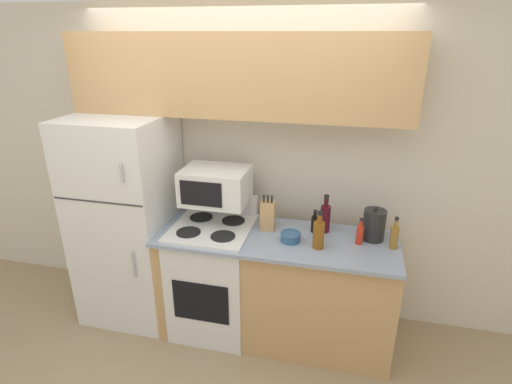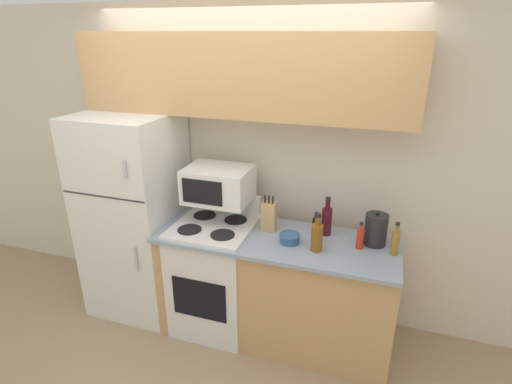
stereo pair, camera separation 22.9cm
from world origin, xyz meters
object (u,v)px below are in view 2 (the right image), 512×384
kettle (376,229)px  bottle_hot_sauce (360,238)px  bottle_vinegar (395,242)px  bottle_whiskey (317,236)px  knife_block (269,216)px  bottle_wine_red (327,220)px  bottle_soy_sauce (316,226)px  refrigerator (135,215)px  bowl (290,238)px  stove (216,274)px  microwave (218,184)px

kettle → bottle_hot_sauce: bearing=-135.2°
bottle_vinegar → kettle: bearing=141.7°
bottle_whiskey → knife_block: bearing=154.2°
bottle_wine_red → bottle_soy_sauce: bearing=-163.6°
refrigerator → bottle_whiskey: size_ratio=6.20×
bottle_wine_red → bottle_hot_sauce: bearing=-27.5°
bottle_wine_red → bottle_soy_sauce: size_ratio=1.67×
knife_block → bowl: knife_block is taller
bottle_soy_sauce → knife_block: bearing=-173.1°
stove → bottle_hot_sauce: bearing=1.5°
microwave → bowl: bearing=-14.3°
microwave → bottle_vinegar: size_ratio=2.08×
bowl → knife_block: bearing=143.7°
stove → kettle: (1.21, 0.13, 0.54)m
stove → knife_block: (0.42, 0.10, 0.54)m
bowl → bottle_vinegar: bearing=5.3°
stove → bottle_whiskey: (0.83, -0.10, 0.54)m
bottle_whiskey → bottle_soy_sauce: size_ratio=1.56×
bottle_soy_sauce → refrigerator: bearing=-177.1°
bottle_whiskey → refrigerator: bearing=174.2°
knife_block → bottle_vinegar: size_ratio=1.20×
microwave → bottle_wine_red: size_ratio=1.66×
refrigerator → bowl: (1.38, -0.11, 0.07)m
refrigerator → knife_block: size_ratio=6.04×
refrigerator → bottle_wine_red: (1.61, 0.10, 0.15)m
bottle_soy_sauce → kettle: 0.43m
bowl → bottle_wine_red: 0.32m
microwave → bowl: (0.62, -0.16, -0.28)m
stove → microwave: size_ratio=2.17×
refrigerator → bottle_whiskey: refrigerator is taller
bottle_vinegar → bowl: bearing=-174.7°
microwave → knife_block: bearing=-1.4°
bottle_soy_sauce → bottle_wine_red: bearing=16.4°
refrigerator → microwave: size_ratio=3.48×
microwave → kettle: (1.20, 0.02, -0.21)m
stove → bottle_vinegar: size_ratio=4.53×
bottle_soy_sauce → kettle: kettle is taller
stove → refrigerator: bearing=175.2°
bowl → bottle_hot_sauce: 0.49m
bottle_hot_sauce → bottle_soy_sauce: size_ratio=1.11×
bowl → bottle_vinegar: 0.73m
microwave → bottle_hot_sauce: 1.13m
knife_block → bottle_wine_red: 0.43m
bottle_hot_sauce → bottle_whiskey: 0.31m
stove → microwave: bearing=87.2°
bowl → bottle_vinegar: size_ratio=0.64×
bottle_vinegar → bottle_soy_sauce: bottle_vinegar is taller
bowl → bottle_soy_sauce: 0.25m
bottle_vinegar → bottle_soy_sauce: (-0.57, 0.12, -0.02)m
stove → knife_block: size_ratio=3.78×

